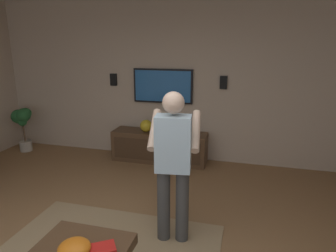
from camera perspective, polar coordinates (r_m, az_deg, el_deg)
The scene contains 10 objects.
wall_back_tv at distance 5.49m, azimuth 2.97°, elevation 8.50°, with size 0.10×7.30×2.88m, color #BCA893.
media_console at distance 5.52m, azimuth -1.62°, elevation -3.89°, with size 0.45×1.70×0.55m.
tv at distance 5.50m, azimuth -0.98°, elevation 7.48°, with size 0.05×1.08×0.61m.
person_standing at distance 3.16m, azimuth 0.99°, elevation -6.26°, with size 0.59×0.59×1.64m.
potted_plant_short at distance 6.59m, azimuth -25.55°, elevation 0.81°, with size 0.29×0.43×0.88m.
bowl at distance 2.81m, azimuth -17.12°, elevation -21.01°, with size 0.27×0.27×0.12m, color orange.
book at distance 2.82m, azimuth -12.22°, elevation -21.53°, with size 0.22×0.16×0.04m, color red.
vase_round at distance 5.44m, azimuth -4.10°, elevation 0.03°, with size 0.22×0.22×0.22m, color gold.
wall_speaker_left at distance 5.31m, azimuth 10.34°, elevation 8.01°, with size 0.06×0.12×0.22m, color black.
wall_speaker_right at distance 5.83m, azimuth -10.14°, elevation 8.54°, with size 0.06×0.12×0.22m, color black.
Camera 1 is at (-2.06, -1.14, 2.10)m, focal length 32.60 mm.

